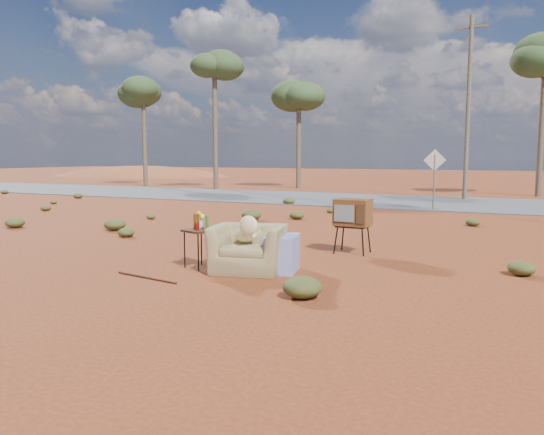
% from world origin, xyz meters
% --- Properties ---
extents(ground, '(140.00, 140.00, 0.00)m').
position_xyz_m(ground, '(0.00, 0.00, 0.00)').
color(ground, brown).
rests_on(ground, ground).
extents(highway, '(140.00, 7.00, 0.04)m').
position_xyz_m(highway, '(0.00, 15.00, 0.02)').
color(highway, '#565659').
rests_on(highway, ground).
extents(dirt_mound, '(26.00, 18.00, 2.00)m').
position_xyz_m(dirt_mound, '(-30.00, 34.00, 0.00)').
color(dirt_mound, '#994C25').
rests_on(dirt_mound, ground).
extents(armchair, '(1.52, 1.20, 1.05)m').
position_xyz_m(armchair, '(0.42, 0.19, 0.49)').
color(armchair, olive).
rests_on(armchair, ground).
extents(tv_unit, '(0.69, 0.56, 1.09)m').
position_xyz_m(tv_unit, '(1.41, 2.52, 0.81)').
color(tv_unit, black).
rests_on(tv_unit, ground).
extents(side_table, '(0.59, 0.59, 0.95)m').
position_xyz_m(side_table, '(-0.59, 0.06, 0.70)').
color(side_table, '#371F14').
rests_on(side_table, ground).
extents(rusty_bar, '(1.32, 0.25, 0.04)m').
position_xyz_m(rusty_bar, '(-0.88, -1.05, 0.02)').
color(rusty_bar, '#4D2514').
rests_on(rusty_bar, ground).
extents(road_sign, '(0.78, 0.06, 2.19)m').
position_xyz_m(road_sign, '(1.50, 12.00, 1.50)').
color(road_sign, brown).
rests_on(road_sign, ground).
extents(eucalyptus_far_left, '(3.20, 3.20, 7.10)m').
position_xyz_m(eucalyptus_far_left, '(-18.00, 20.00, 5.94)').
color(eucalyptus_far_left, brown).
rests_on(eucalyptus_far_left, ground).
extents(eucalyptus_left, '(3.20, 3.20, 8.10)m').
position_xyz_m(eucalyptus_left, '(-12.00, 19.00, 6.92)').
color(eucalyptus_left, brown).
rests_on(eucalyptus_left, ground).
extents(eucalyptus_near_left, '(3.20, 3.20, 6.60)m').
position_xyz_m(eucalyptus_near_left, '(-8.00, 22.00, 5.45)').
color(eucalyptus_near_left, brown).
rests_on(eucalyptus_near_left, ground).
extents(utility_pole_center, '(1.40, 0.20, 8.00)m').
position_xyz_m(utility_pole_center, '(2.00, 17.50, 4.15)').
color(utility_pole_center, brown).
rests_on(utility_pole_center, ground).
extents(scrub_patch, '(17.49, 8.07, 0.33)m').
position_xyz_m(scrub_patch, '(-0.82, 4.41, 0.14)').
color(scrub_patch, '#464B21').
rests_on(scrub_patch, ground).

